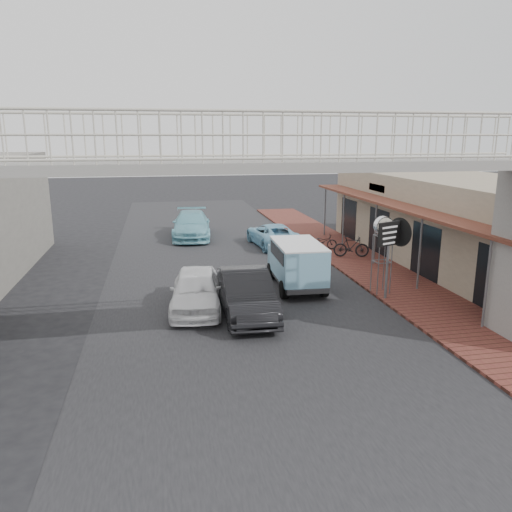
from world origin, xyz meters
name	(u,v)px	position (x,y,z in m)	size (l,w,h in m)	color
ground	(245,312)	(0.00, 0.00, 0.00)	(120.00, 120.00, 0.00)	black
road_strip	(245,312)	(0.00, 0.00, 0.01)	(10.00, 60.00, 0.01)	black
sidewalk	(384,276)	(6.50, 3.00, 0.05)	(3.00, 40.00, 0.10)	brown
shophouse_row	(470,223)	(10.97, 4.00, 2.01)	(7.20, 18.00, 4.00)	gray
footbridge	(272,245)	(0.00, -4.00, 3.18)	(16.40, 2.40, 6.34)	gray
white_hatchback	(196,290)	(-1.59, 0.56, 0.71)	(1.68, 4.18, 1.42)	white
dark_sedan	(246,293)	(0.00, -0.28, 0.74)	(1.57, 4.50, 1.48)	black
angkot_curb	(273,235)	(3.28, 10.02, 0.61)	(2.04, 4.42, 1.23)	#80C0DE
angkot_far	(191,225)	(-0.87, 13.15, 0.76)	(2.12, 5.22, 1.51)	#77BDCE
angkot_van	(297,259)	(2.46, 2.33, 1.18)	(1.88, 3.85, 1.85)	black
motorcycle_near	(322,242)	(5.53, 8.29, 0.50)	(0.53, 1.51, 0.79)	black
motorcycle_far	(351,246)	(6.36, 6.43, 0.61)	(0.48, 1.70, 1.02)	black
street_clock	(383,230)	(5.30, 0.86, 2.49)	(0.72, 0.59, 2.88)	#59595B
arrow_sign	(403,233)	(5.87, 0.43, 2.44)	(1.75, 1.19, 2.90)	#59595B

